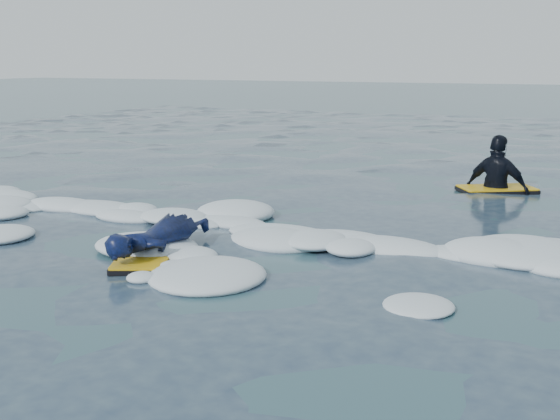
% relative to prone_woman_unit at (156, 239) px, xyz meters
% --- Properties ---
extents(ground, '(120.00, 120.00, 0.00)m').
position_rel_prone_woman_unit_xyz_m(ground, '(0.44, -0.09, -0.20)').
color(ground, '#1C3A43').
rests_on(ground, ground).
extents(foam_band, '(12.00, 3.10, 0.30)m').
position_rel_prone_woman_unit_xyz_m(foam_band, '(0.44, 0.94, -0.20)').
color(foam_band, silver).
rests_on(foam_band, ground).
extents(prone_woman_unit, '(0.94, 1.59, 0.39)m').
position_rel_prone_woman_unit_xyz_m(prone_woman_unit, '(0.00, 0.00, 0.00)').
color(prone_woman_unit, black).
rests_on(prone_woman_unit, ground).
extents(waiting_rider_unit, '(1.34, 1.18, 1.77)m').
position_rel_prone_woman_unit_xyz_m(waiting_rider_unit, '(2.67, 5.43, -0.17)').
color(waiting_rider_unit, black).
rests_on(waiting_rider_unit, ground).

